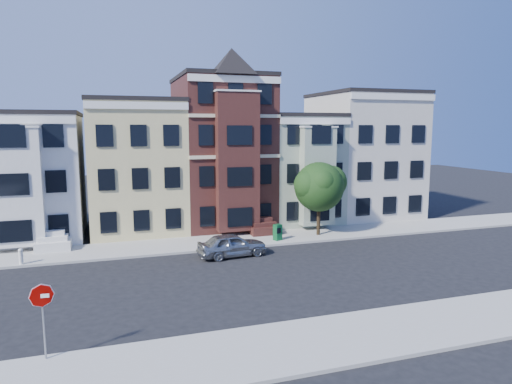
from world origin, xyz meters
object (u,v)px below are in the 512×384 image
object	(u,v)px
street_tree	(319,190)
newspaper_box	(278,232)
fire_hydrant	(21,258)
parked_car	(232,245)
stop_sign	(43,317)

from	to	relation	value
street_tree	newspaper_box	bearing A→B (deg)	-169.98
newspaper_box	street_tree	bearing A→B (deg)	-12.07
newspaper_box	fire_hydrant	size ratio (longest dim) A/B	1.50
street_tree	parked_car	distance (m)	8.65
street_tree	newspaper_box	world-z (taller)	street_tree
newspaper_box	parked_car	bearing A→B (deg)	-170.27
newspaper_box	fire_hydrant	distance (m)	16.49
parked_car	fire_hydrant	xyz separation A→B (m)	(-12.42, 1.79, -0.22)
stop_sign	newspaper_box	bearing A→B (deg)	48.39
stop_sign	street_tree	bearing A→B (deg)	43.21
newspaper_box	stop_sign	xyz separation A→B (m)	(-13.71, -13.32, 0.97)
parked_car	street_tree	bearing A→B (deg)	-73.49
newspaper_box	stop_sign	bearing A→B (deg)	-157.90
street_tree	stop_sign	xyz separation A→B (m)	(-17.22, -13.94, -1.85)
street_tree	newspaper_box	size ratio (longest dim) A/B	5.96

